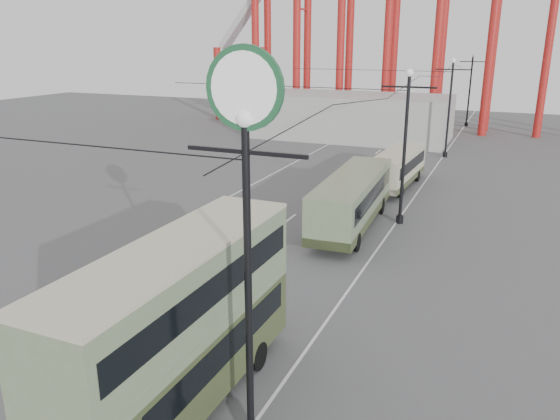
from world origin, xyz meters
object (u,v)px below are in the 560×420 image
at_px(lamp_post_near, 246,170).
at_px(pedestrian, 250,259).
at_px(double_decker_bus, 180,321).
at_px(single_decker_cream, 398,167).
at_px(single_decker_green, 352,198).

relative_size(lamp_post_near, pedestrian, 6.07).
height_order(double_decker_bus, single_decker_cream, double_decker_bus).
bearing_deg(single_decker_green, lamp_post_near, -85.10).
bearing_deg(pedestrian, single_decker_green, -128.51).
bearing_deg(lamp_post_near, double_decker_bus, 170.23).
relative_size(double_decker_bus, single_decker_cream, 1.10).
distance_m(double_decker_bus, single_decker_cream, 29.29).
bearing_deg(single_decker_cream, double_decker_bus, -88.11).
relative_size(lamp_post_near, double_decker_bus, 1.08).
height_order(double_decker_bus, pedestrian, double_decker_bus).
relative_size(single_decker_green, single_decker_cream, 1.27).
bearing_deg(pedestrian, double_decker_bus, 81.72).
xyz_separation_m(double_decker_bus, single_decker_green, (-0.08, 18.64, -1.20)).
distance_m(lamp_post_near, double_decker_bus, 5.46).
distance_m(double_decker_bus, single_decker_green, 18.68).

